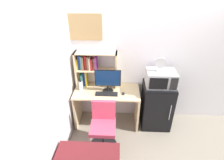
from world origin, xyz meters
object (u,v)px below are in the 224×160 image
(mini_fridge, at_px, (156,105))
(desk_chair, at_px, (103,128))
(computer_mouse, at_px, (123,94))
(keyboard, at_px, (107,94))
(desk_fan, at_px, (161,64))
(hutch_bookshelf, at_px, (90,68))
(water_bottle, at_px, (81,86))
(wall_corkboard, at_px, (85,27))
(microwave, at_px, (161,78))
(monitor, at_px, (108,80))

(mini_fridge, height_order, desk_chair, mini_fridge)
(computer_mouse, height_order, desk_chair, desk_chair)
(keyboard, height_order, desk_fan, desk_fan)
(hutch_bookshelf, xyz_separation_m, mini_fridge, (1.28, -0.19, -0.69))
(hutch_bookshelf, relative_size, desk_chair, 0.90)
(water_bottle, bearing_deg, desk_chair, -51.73)
(wall_corkboard, bearing_deg, computer_mouse, -29.51)
(water_bottle, xyz_separation_m, microwave, (1.44, 0.00, 0.19))
(monitor, relative_size, microwave, 0.92)
(keyboard, height_order, wall_corkboard, wall_corkboard)
(computer_mouse, bearing_deg, microwave, 9.79)
(mini_fridge, relative_size, microwave, 1.78)
(water_bottle, bearing_deg, microwave, 0.06)
(mini_fridge, bearing_deg, wall_corkboard, 168.16)
(microwave, relative_size, desk_fan, 1.99)
(water_bottle, bearing_deg, desk_fan, -0.18)
(computer_mouse, relative_size, desk_fan, 0.32)
(desk_chair, bearing_deg, monitor, 85.60)
(hutch_bookshelf, distance_m, monitor, 0.42)
(hutch_bookshelf, bearing_deg, mini_fridge, -8.53)
(mini_fridge, bearing_deg, computer_mouse, -170.46)
(mini_fridge, height_order, desk_fan, desk_fan)
(wall_corkboard, bearing_deg, water_bottle, -109.42)
(monitor, distance_m, wall_corkboard, 0.99)
(microwave, xyz_separation_m, desk_chair, (-0.98, -0.59, -0.67))
(mini_fridge, bearing_deg, desk_chair, -149.16)
(microwave, distance_m, wall_corkboard, 1.59)
(water_bottle, height_order, mini_fridge, water_bottle)
(microwave, bearing_deg, hutch_bookshelf, 171.60)
(desk_fan, bearing_deg, water_bottle, 179.82)
(desk_fan, bearing_deg, wall_corkboard, 167.66)
(monitor, height_order, desk_fan, desk_fan)
(monitor, height_order, desk_chair, monitor)
(computer_mouse, xyz_separation_m, desk_chair, (-0.33, -0.48, -0.40))
(mini_fridge, height_order, microwave, microwave)
(water_bottle, relative_size, mini_fridge, 0.22)
(monitor, relative_size, keyboard, 1.18)
(hutch_bookshelf, bearing_deg, keyboard, -44.57)
(water_bottle, bearing_deg, hutch_bookshelf, 48.54)
(computer_mouse, xyz_separation_m, mini_fridge, (0.65, 0.11, -0.33))
(monitor, bearing_deg, hutch_bookshelf, 148.55)
(computer_mouse, relative_size, desk_chair, 0.10)
(keyboard, distance_m, water_bottle, 0.51)
(monitor, bearing_deg, desk_chair, -94.40)
(computer_mouse, relative_size, wall_corkboard, 0.14)
(computer_mouse, bearing_deg, desk_chair, -124.57)
(keyboard, distance_m, desk_fan, 1.08)
(keyboard, relative_size, wall_corkboard, 0.66)
(desk_chair, bearing_deg, wall_corkboard, 112.77)
(water_bottle, distance_m, mini_fridge, 1.50)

